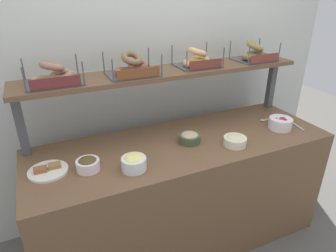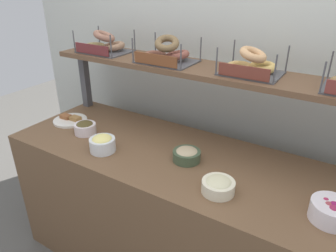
% 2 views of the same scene
% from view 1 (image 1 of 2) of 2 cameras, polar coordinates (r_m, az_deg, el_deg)
% --- Properties ---
extents(ground_plane, '(8.00, 8.00, 0.00)m').
position_cam_1_polar(ground_plane, '(2.53, 2.50, -20.27)').
color(ground_plane, '#595651').
extents(back_wall, '(3.25, 0.06, 2.40)m').
position_cam_1_polar(back_wall, '(2.35, -3.09, 10.37)').
color(back_wall, silver).
rests_on(back_wall, ground_plane).
extents(deli_counter, '(2.05, 0.70, 0.85)m').
position_cam_1_polar(deli_counter, '(2.24, 2.71, -12.67)').
color(deli_counter, brown).
rests_on(deli_counter, ground_plane).
extents(shelf_riser_left, '(0.05, 0.05, 0.40)m').
position_cam_1_polar(shelf_riser_left, '(1.99, -26.44, 0.17)').
color(shelf_riser_left, '#4C4C51').
rests_on(shelf_riser_left, deli_counter).
extents(shelf_riser_right, '(0.05, 0.05, 0.40)m').
position_cam_1_polar(shelf_riser_right, '(2.67, 19.15, 7.52)').
color(shelf_riser_right, '#4C4C51').
rests_on(shelf_riser_right, deli_counter).
extents(upper_shelf, '(2.01, 0.32, 0.03)m').
position_cam_1_polar(upper_shelf, '(2.08, -0.24, 10.29)').
color(upper_shelf, brown).
rests_on(upper_shelf, shelf_riser_left).
extents(bowl_chocolate_spread, '(0.13, 0.13, 0.08)m').
position_cam_1_polar(bowl_chocolate_spread, '(1.76, -15.10, -7.03)').
color(bowl_chocolate_spread, white).
rests_on(bowl_chocolate_spread, deli_counter).
extents(bowl_potato_salad, '(0.15, 0.15, 0.07)m').
position_cam_1_polar(bowl_potato_salad, '(2.00, 12.72, -2.69)').
color(bowl_potato_salad, '#F1E7C6').
rests_on(bowl_potato_salad, deli_counter).
extents(bowl_beet_salad, '(0.17, 0.17, 0.09)m').
position_cam_1_polar(bowl_beet_salad, '(2.33, 20.75, 0.53)').
color(bowl_beet_salad, white).
rests_on(bowl_beet_salad, deli_counter).
extents(bowl_egg_salad, '(0.14, 0.14, 0.10)m').
position_cam_1_polar(bowl_egg_salad, '(1.71, -6.56, -6.93)').
color(bowl_egg_salad, white).
rests_on(bowl_egg_salad, deli_counter).
extents(bowl_hummus, '(0.15, 0.15, 0.07)m').
position_cam_1_polar(bowl_hummus, '(2.00, 4.15, -2.19)').
color(bowl_hummus, '#405339').
rests_on(bowl_hummus, deli_counter).
extents(serving_plate_white, '(0.22, 0.22, 0.04)m').
position_cam_1_polar(serving_plate_white, '(1.83, -22.01, -7.86)').
color(serving_plate_white, white).
rests_on(serving_plate_white, deli_counter).
extents(serving_spoon_near_plate, '(0.05, 0.18, 0.01)m').
position_cam_1_polar(serving_spoon_near_plate, '(2.45, 22.87, 0.47)').
color(serving_spoon_near_plate, '#B7B7BC').
rests_on(serving_spoon_near_plate, deli_counter).
extents(serving_spoon_by_edge, '(0.18, 0.03, 0.01)m').
position_cam_1_polar(serving_spoon_by_edge, '(2.45, 18.34, 1.20)').
color(serving_spoon_by_edge, '#B7B7BC').
rests_on(serving_spoon_by_edge, deli_counter).
extents(bagel_basket_everything, '(0.32, 0.26, 0.14)m').
position_cam_1_polar(bagel_basket_everything, '(1.88, -21.15, 8.88)').
color(bagel_basket_everything, '#4C4C51').
rests_on(bagel_basket_everything, upper_shelf).
extents(bagel_basket_cinnamon_raisin, '(0.32, 0.24, 0.16)m').
position_cam_1_polar(bagel_basket_cinnamon_raisin, '(1.96, -6.87, 11.06)').
color(bagel_basket_cinnamon_raisin, '#4C4C51').
rests_on(bagel_basket_cinnamon_raisin, upper_shelf).
extents(bagel_basket_plain, '(0.30, 0.25, 0.14)m').
position_cam_1_polar(bagel_basket_plain, '(2.18, 5.60, 12.48)').
color(bagel_basket_plain, '#4C4C51').
rests_on(bagel_basket_plain, upper_shelf).
extents(bagel_basket_poppy, '(0.29, 0.24, 0.15)m').
position_cam_1_polar(bagel_basket_poppy, '(2.44, 16.15, 13.12)').
color(bagel_basket_poppy, '#4C4C51').
rests_on(bagel_basket_poppy, upper_shelf).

